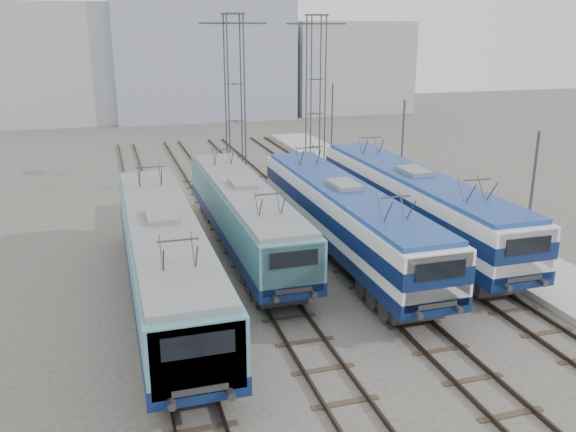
# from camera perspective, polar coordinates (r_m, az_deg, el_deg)

# --- Properties ---
(ground) EXTENTS (160.00, 160.00, 0.00)m
(ground) POSITION_cam_1_polar(r_m,az_deg,el_deg) (23.66, 6.86, -10.87)
(ground) COLOR #514C47
(platform) EXTENTS (4.00, 70.00, 0.30)m
(platform) POSITION_cam_1_polar(r_m,az_deg,el_deg) (34.73, 17.13, -1.97)
(platform) COLOR #9E9E99
(platform) RESTS_ON ground
(locomotive_far_left) EXTENTS (2.92, 18.42, 3.47)m
(locomotive_far_left) POSITION_cam_1_polar(r_m,az_deg,el_deg) (25.27, -11.46, -3.53)
(locomotive_far_left) COLOR #0C1C49
(locomotive_far_left) RESTS_ON ground
(locomotive_center_left) EXTENTS (2.74, 17.29, 3.25)m
(locomotive_center_left) POSITION_cam_1_polar(r_m,az_deg,el_deg) (30.87, -4.13, 0.33)
(locomotive_center_left) COLOR #0C1C49
(locomotive_center_left) RESTS_ON ground
(locomotive_center_right) EXTENTS (2.89, 18.27, 3.44)m
(locomotive_center_right) POSITION_cam_1_polar(r_m,az_deg,el_deg) (29.93, 5.32, 0.10)
(locomotive_center_right) COLOR #0C1C49
(locomotive_center_right) RESTS_ON ground
(locomotive_far_right) EXTENTS (2.96, 18.72, 3.52)m
(locomotive_far_right) POSITION_cam_1_polar(r_m,az_deg,el_deg) (32.95, 11.74, 1.49)
(locomotive_far_right) COLOR #0C1C49
(locomotive_far_right) RESTS_ON ground
(catenary_tower_west) EXTENTS (4.50, 1.20, 12.00)m
(catenary_tower_west) POSITION_cam_1_polar(r_m,az_deg,el_deg) (42.18, -4.99, 11.05)
(catenary_tower_west) COLOR #3F4247
(catenary_tower_west) RESTS_ON ground
(catenary_tower_east) EXTENTS (4.50, 1.20, 12.00)m
(catenary_tower_east) POSITION_cam_1_polar(r_m,az_deg,el_deg) (45.85, 2.61, 11.58)
(catenary_tower_east) COLOR #3F4247
(catenary_tower_east) RESTS_ON ground
(mast_front) EXTENTS (0.12, 0.12, 7.00)m
(mast_front) POSITION_cam_1_polar(r_m,az_deg,el_deg) (28.25, 21.67, 0.37)
(mast_front) COLOR #3F4247
(mast_front) RESTS_ON ground
(mast_mid) EXTENTS (0.12, 0.12, 7.00)m
(mast_mid) POSITION_cam_1_polar(r_m,az_deg,el_deg) (38.04, 10.58, 5.37)
(mast_mid) COLOR #3F4247
(mast_mid) RESTS_ON ground
(mast_rear) EXTENTS (0.12, 0.12, 7.00)m
(mast_rear) POSITION_cam_1_polar(r_m,az_deg,el_deg) (48.82, 4.12, 8.17)
(mast_rear) COLOR #3F4247
(mast_rear) RESTS_ON ground
(building_west) EXTENTS (18.00, 12.00, 14.00)m
(building_west) POSITION_cam_1_polar(r_m,az_deg,el_deg) (81.32, -21.16, 13.15)
(building_west) COLOR #9BA3AD
(building_west) RESTS_ON ground
(building_center) EXTENTS (22.00, 14.00, 18.00)m
(building_center) POSITION_cam_1_polar(r_m,az_deg,el_deg) (82.05, -8.26, 15.52)
(building_center) COLOR #9097B0
(building_center) RESTS_ON ground
(building_east) EXTENTS (16.00, 12.00, 12.00)m
(building_east) POSITION_cam_1_polar(r_m,az_deg,el_deg) (87.52, 5.25, 13.74)
(building_east) COLOR #9BA3AD
(building_east) RESTS_ON ground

